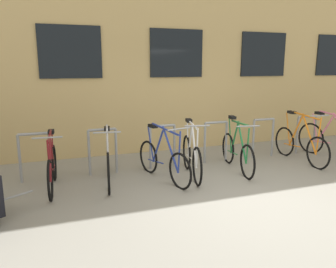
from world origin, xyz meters
name	(u,v)px	position (x,y,z in m)	size (l,w,h in m)	color
ground_plane	(247,196)	(0.00, 0.00, 0.00)	(42.00, 42.00, 0.00)	gray
storefront_building	(145,35)	(0.00, 5.92, 2.97)	(28.00, 5.48, 5.95)	tan
bike_rack	(190,140)	(-0.19, 1.90, 0.53)	(6.56, 0.05, 0.89)	gray
bicycle_white	(192,156)	(-0.43, 1.24, 0.39)	(0.50, 1.63, 1.07)	black
bicycle_maroon	(52,167)	(-2.91, 1.40, 0.37)	(0.44, 1.64, 1.01)	black
bicycle_silver	(108,161)	(-1.97, 1.39, 0.38)	(0.45, 1.73, 1.03)	black
bicycle_orange	(300,144)	(2.17, 1.34, 0.39)	(0.44, 1.77, 1.11)	black
bicycle_green	(237,151)	(0.56, 1.27, 0.37)	(0.46, 1.68, 1.06)	black
bicycle_blue	(163,160)	(-1.01, 1.20, 0.37)	(0.56, 1.66, 1.05)	black
bicycle_pink	(331,141)	(2.98, 1.31, 0.40)	(0.44, 1.82, 1.09)	black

